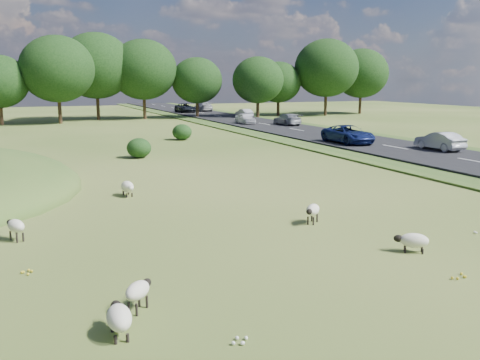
# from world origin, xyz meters

# --- Properties ---
(ground) EXTENTS (160.00, 160.00, 0.00)m
(ground) POSITION_xyz_m (0.00, 20.00, 0.00)
(ground) COLOR #36571B
(ground) RESTS_ON ground
(road) EXTENTS (8.00, 150.00, 0.25)m
(road) POSITION_xyz_m (20.00, 30.00, 0.12)
(road) COLOR black
(road) RESTS_ON ground
(treeline) EXTENTS (96.28, 14.66, 11.70)m
(treeline) POSITION_xyz_m (-1.06, 55.44, 6.57)
(treeline) COLOR black
(treeline) RESTS_ON ground
(shrubs) EXTENTS (24.01, 12.24, 1.44)m
(shrubs) POSITION_xyz_m (-1.92, 26.21, 0.70)
(shrubs) COLOR black
(shrubs) RESTS_ON ground
(sheep_0) EXTENTS (0.61, 1.25, 0.71)m
(sheep_0) POSITION_xyz_m (-2.40, 7.14, 0.45)
(sheep_0) COLOR beige
(sheep_0) RESTS_ON ground
(sheep_1) EXTENTS (0.90, 0.95, 0.72)m
(sheep_1) POSITION_xyz_m (-4.58, -5.66, 0.50)
(sheep_1) COLOR beige
(sheep_1) RESTS_ON ground
(sheep_2) EXTENTS (1.09, 0.90, 0.63)m
(sheep_2) POSITION_xyz_m (4.33, -4.65, 0.40)
(sheep_2) COLOR beige
(sheep_2) RESTS_ON ground
(sheep_3) EXTENTS (0.97, 0.95, 0.75)m
(sheep_3) POSITION_xyz_m (3.15, -0.41, 0.52)
(sheep_3) COLOR beige
(sheep_3) RESTS_ON ground
(sheep_4) EXTENTS (0.57, 1.20, 0.69)m
(sheep_4) POSITION_xyz_m (-5.23, -6.78, 0.43)
(sheep_4) COLOR beige
(sheep_4) RESTS_ON ground
(sheep_5) EXTENTS (0.75, 1.06, 0.74)m
(sheep_5) POSITION_xyz_m (-7.24, 1.50, 0.52)
(sheep_5) COLOR beige
(sheep_5) RESTS_ON ground
(car_0) EXTENTS (1.42, 4.07, 1.34)m
(car_0) POSITION_xyz_m (21.90, 13.32, 0.92)
(car_0) COLOR #A2A4A9
(car_0) RESTS_ON road
(car_1) EXTENTS (1.83, 4.51, 1.31)m
(car_1) POSITION_xyz_m (21.90, 37.81, 0.90)
(car_1) COLOR #97999E
(car_1) RESTS_ON road
(car_2) EXTENTS (2.42, 5.24, 1.46)m
(car_2) POSITION_xyz_m (18.10, 19.63, 0.98)
(car_2) COLOR navy
(car_2) RESTS_ON road
(car_3) EXTENTS (1.49, 3.70, 1.26)m
(car_3) POSITION_xyz_m (18.10, 41.33, 0.88)
(car_3) COLOR white
(car_3) RESTS_ON road
(car_4) EXTENTS (2.39, 5.18, 1.44)m
(car_4) POSITION_xyz_m (18.10, 66.16, 0.97)
(car_4) COLOR black
(car_4) RESTS_ON road
(car_6) EXTENTS (1.29, 3.69, 1.22)m
(car_6) POSITION_xyz_m (21.90, 50.67, 0.86)
(car_6) COLOR #A1A4A9
(car_6) RESTS_ON road
(car_7) EXTENTS (2.11, 5.19, 1.51)m
(car_7) POSITION_xyz_m (21.90, 68.29, 1.00)
(car_7) COLOR silver
(car_7) RESTS_ON road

